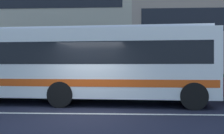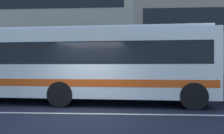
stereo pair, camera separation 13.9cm
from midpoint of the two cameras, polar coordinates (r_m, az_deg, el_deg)
The scene contains 5 objects.
ground_plane at distance 7.48m, azimuth -6.93°, elevation -12.03°, with size 160.00×160.00×0.00m, color #1E2030.
lane_centre_line at distance 7.48m, azimuth -6.93°, elevation -12.00°, with size 60.00×0.16×0.01m, color silver.
hedge_row_far at distance 13.33m, azimuth -8.46°, elevation -4.27°, with size 19.94×1.10×1.13m, color #1C471E.
apartment_block_left at distance 24.17m, azimuth -18.35°, elevation 12.23°, with size 19.00×8.60×13.35m.
transit_bus at distance 9.61m, azimuth -6.90°, elevation 1.11°, with size 10.80×3.16×3.17m.
Camera 2 is at (1.37, -7.20, 1.56)m, focal length 34.94 mm.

